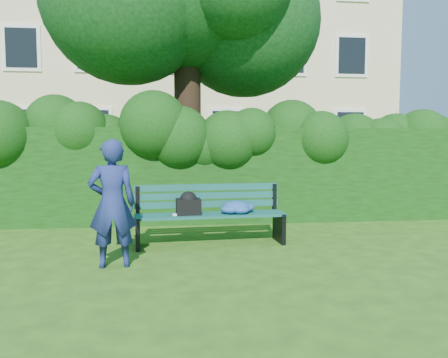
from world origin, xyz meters
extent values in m
plane|color=#2C4B16|center=(0.00, 0.00, 0.00)|extent=(80.00, 80.00, 0.00)
cube|color=#D0C38B|center=(0.00, 14.00, 6.00)|extent=(16.00, 8.00, 12.00)
cube|color=white|center=(-6.00, 9.98, 2.00)|extent=(1.30, 0.08, 1.60)
cube|color=black|center=(-6.00, 9.94, 2.00)|extent=(1.05, 0.04, 1.35)
cube|color=white|center=(-3.60, 9.98, 2.00)|extent=(1.30, 0.08, 1.60)
cube|color=black|center=(-3.60, 9.94, 2.00)|extent=(1.05, 0.04, 1.35)
cube|color=white|center=(-1.20, 9.98, 2.00)|extent=(1.30, 0.08, 1.60)
cube|color=black|center=(-1.20, 9.94, 2.00)|extent=(1.05, 0.04, 1.35)
cube|color=white|center=(1.20, 9.98, 2.00)|extent=(1.30, 0.08, 1.60)
cube|color=black|center=(1.20, 9.94, 2.00)|extent=(1.05, 0.04, 1.35)
cube|color=white|center=(3.60, 9.98, 2.00)|extent=(1.30, 0.08, 1.60)
cube|color=black|center=(3.60, 9.94, 2.00)|extent=(1.05, 0.04, 1.35)
cube|color=white|center=(6.00, 9.98, 2.00)|extent=(1.30, 0.08, 1.60)
cube|color=black|center=(6.00, 9.94, 2.00)|extent=(1.05, 0.04, 1.35)
cube|color=white|center=(-6.00, 9.98, 4.80)|extent=(1.30, 0.08, 1.60)
cube|color=black|center=(-6.00, 9.94, 4.80)|extent=(1.05, 0.04, 1.35)
cube|color=white|center=(-3.60, 9.98, 4.80)|extent=(1.30, 0.08, 1.60)
cube|color=black|center=(-3.60, 9.94, 4.80)|extent=(1.05, 0.04, 1.35)
cube|color=white|center=(-1.20, 9.98, 4.80)|extent=(1.30, 0.08, 1.60)
cube|color=black|center=(-1.20, 9.94, 4.80)|extent=(1.05, 0.04, 1.35)
cube|color=white|center=(1.20, 9.98, 4.80)|extent=(1.30, 0.08, 1.60)
cube|color=black|center=(1.20, 9.94, 4.80)|extent=(1.05, 0.04, 1.35)
cube|color=white|center=(3.60, 9.98, 4.80)|extent=(1.30, 0.08, 1.60)
cube|color=black|center=(3.60, 9.94, 4.80)|extent=(1.05, 0.04, 1.35)
cube|color=white|center=(6.00, 9.98, 4.80)|extent=(1.30, 0.08, 1.60)
cube|color=black|center=(6.00, 9.94, 4.80)|extent=(1.05, 0.04, 1.35)
cube|color=black|center=(0.00, 2.20, 0.90)|extent=(10.00, 1.00, 1.80)
cylinder|color=black|center=(-0.48, 3.19, 2.29)|extent=(0.57, 0.57, 4.58)
sphere|color=black|center=(0.82, 3.59, 4.21)|extent=(3.34, 3.34, 3.34)
cube|color=#0D4540|center=(-0.24, -0.03, 0.45)|extent=(2.24, 0.24, 0.04)
cube|color=#0D4540|center=(-0.25, 0.09, 0.45)|extent=(2.24, 0.24, 0.04)
cube|color=#0D4540|center=(-0.26, 0.21, 0.45)|extent=(2.24, 0.24, 0.04)
cube|color=#0D4540|center=(-0.27, 0.33, 0.45)|extent=(2.24, 0.24, 0.04)
cube|color=#0D4540|center=(-0.27, 0.41, 0.58)|extent=(2.24, 0.18, 0.10)
cube|color=#0D4540|center=(-0.27, 0.42, 0.71)|extent=(2.24, 0.18, 0.10)
cube|color=#0D4540|center=(-0.27, 0.43, 0.84)|extent=(2.24, 0.18, 0.10)
cube|color=black|center=(-1.32, 0.08, 0.22)|extent=(0.09, 0.50, 0.44)
cube|color=black|center=(-1.34, 0.34, 0.65)|extent=(0.06, 0.06, 0.45)
cube|color=black|center=(-1.32, 0.03, 0.44)|extent=(0.09, 0.42, 0.05)
cube|color=black|center=(0.81, 0.22, 0.22)|extent=(0.09, 0.50, 0.44)
cube|color=black|center=(0.79, 0.48, 0.65)|extent=(0.06, 0.06, 0.45)
cube|color=black|center=(0.81, 0.17, 0.44)|extent=(0.09, 0.42, 0.05)
cube|color=white|center=(-0.73, 0.07, 0.48)|extent=(0.19, 0.14, 0.02)
cube|color=black|center=(-0.58, 0.13, 0.59)|extent=(0.37, 0.29, 0.23)
imported|color=navy|center=(-1.55, -0.85, 0.79)|extent=(0.62, 0.45, 1.57)
camera|label=1|loc=(-0.81, -6.26, 1.54)|focal=35.00mm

